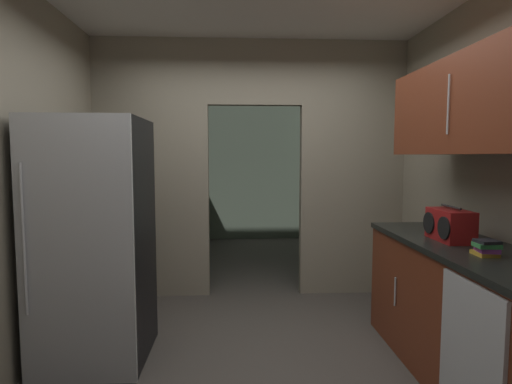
{
  "coord_description": "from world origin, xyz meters",
  "views": [
    {
      "loc": [
        -0.19,
        -2.87,
        1.51
      ],
      "look_at": [
        0.01,
        0.96,
        1.18
      ],
      "focal_mm": 29.38,
      "sensor_mm": 36.0,
      "label": 1
    }
  ],
  "objects_px": {
    "refrigerator": "(95,240)",
    "boombox": "(450,225)",
    "dishwasher": "(470,364)",
    "book_stack": "(486,248)"
  },
  "relations": [
    {
      "from": "dishwasher",
      "to": "book_stack",
      "type": "bearing_deg",
      "value": 50.64
    },
    {
      "from": "dishwasher",
      "to": "boombox",
      "type": "xyz_separation_m",
      "value": [
        0.27,
        0.76,
        0.6
      ]
    },
    {
      "from": "dishwasher",
      "to": "boombox",
      "type": "height_order",
      "value": "boombox"
    },
    {
      "from": "refrigerator",
      "to": "dishwasher",
      "type": "relative_size",
      "value": 2.06
    },
    {
      "from": "refrigerator",
      "to": "book_stack",
      "type": "xyz_separation_m",
      "value": [
        2.5,
        -0.75,
        0.08
      ]
    },
    {
      "from": "dishwasher",
      "to": "book_stack",
      "type": "relative_size",
      "value": 5.97
    },
    {
      "from": "refrigerator",
      "to": "boombox",
      "type": "height_order",
      "value": "refrigerator"
    },
    {
      "from": "refrigerator",
      "to": "boombox",
      "type": "relative_size",
      "value": 4.85
    },
    {
      "from": "refrigerator",
      "to": "boombox",
      "type": "xyz_separation_m",
      "value": [
        2.51,
        -0.31,
        0.14
      ]
    },
    {
      "from": "book_stack",
      "to": "dishwasher",
      "type": "bearing_deg",
      "value": -129.36
    }
  ]
}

